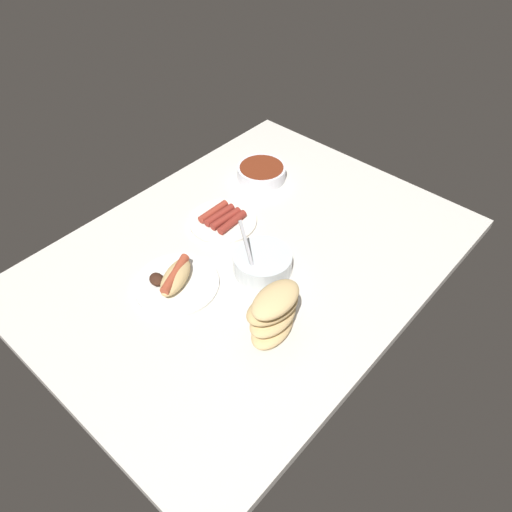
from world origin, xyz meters
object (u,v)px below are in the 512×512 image
object	(u,v)px
plate_hotdog_assembled	(175,280)
bread_stack	(273,313)
bowl_coleslaw	(262,262)
bowl_chili	(262,172)
plate_sausages	(223,220)

from	to	relation	value
plate_hotdog_assembled	bread_stack	size ratio (longest dim) A/B	1.46
bowl_coleslaw	bowl_chili	size ratio (longest dim) A/B	0.99
plate_hotdog_assembled	bowl_chili	bearing A→B (deg)	-163.74
plate_sausages	plate_hotdog_assembled	size ratio (longest dim) A/B	0.91
plate_sausages	bread_stack	xyz separation A→B (cm)	(20.95, 37.36, 6.12)
bowl_coleslaw	plate_hotdog_assembled	xyz separation A→B (cm)	(19.24, -13.28, -1.28)
plate_sausages	bowl_chili	world-z (taller)	bowl_chili
plate_sausages	plate_hotdog_assembled	xyz separation A→B (cm)	(26.32, 8.61, 0.80)
bowl_coleslaw	bowl_chili	world-z (taller)	bowl_coleslaw
plate_sausages	plate_hotdog_assembled	world-z (taller)	plate_hotdog_assembled
bowl_coleslaw	bread_stack	xyz separation A→B (cm)	(13.87, 15.47, 4.04)
bowl_coleslaw	plate_hotdog_assembled	world-z (taller)	bowl_coleslaw
bowl_chili	bread_stack	bearing A→B (deg)	43.79
bowl_coleslaw	plate_sausages	bearing A→B (deg)	-107.92
bowl_coleslaw	bread_stack	distance (cm)	21.17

